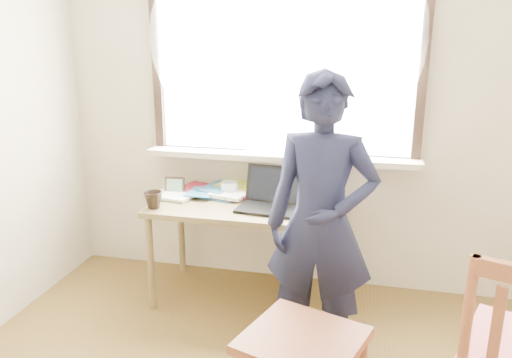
% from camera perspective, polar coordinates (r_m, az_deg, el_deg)
% --- Properties ---
extents(room_shell, '(3.52, 4.02, 2.61)m').
position_cam_1_polar(room_shell, '(1.58, -1.78, 13.10)').
color(room_shell, beige).
rests_on(room_shell, ground).
extents(desk, '(1.25, 0.62, 0.67)m').
position_cam_1_polar(desk, '(3.24, -0.85, -4.06)').
color(desk, brown).
rests_on(desk, ground).
extents(laptop, '(0.39, 0.33, 0.25)m').
position_cam_1_polar(laptop, '(3.14, 1.64, -2.24)').
color(laptop, black).
rests_on(laptop, desk).
extents(mug_white, '(0.16, 0.16, 0.09)m').
position_cam_1_polar(mug_white, '(3.38, -3.01, -1.12)').
color(mug_white, white).
rests_on(mug_white, desk).
extents(mug_dark, '(0.16, 0.16, 0.11)m').
position_cam_1_polar(mug_dark, '(3.19, -11.65, -2.37)').
color(mug_dark, black).
rests_on(mug_dark, desk).
extents(mouse, '(0.08, 0.06, 0.03)m').
position_cam_1_polar(mouse, '(3.04, 7.41, -3.85)').
color(mouse, black).
rests_on(mouse, desk).
extents(desk_clutter, '(0.84, 0.52, 0.05)m').
position_cam_1_polar(desk_clutter, '(3.39, -3.24, -1.49)').
color(desk_clutter, white).
rests_on(desk_clutter, desk).
extents(book_a, '(0.25, 0.28, 0.02)m').
position_cam_1_polar(book_a, '(3.47, -5.91, -1.34)').
color(book_a, white).
rests_on(book_a, desk).
extents(book_b, '(0.19, 0.25, 0.02)m').
position_cam_1_polar(book_b, '(3.38, 6.99, -1.89)').
color(book_b, white).
rests_on(book_b, desk).
extents(picture_frame, '(0.14, 0.03, 0.11)m').
position_cam_1_polar(picture_frame, '(3.45, -9.24, -0.81)').
color(picture_frame, black).
rests_on(picture_frame, desk).
extents(work_chair, '(0.59, 0.58, 0.48)m').
position_cam_1_polar(work_chair, '(2.28, 5.32, -19.03)').
color(work_chair, brown).
rests_on(work_chair, ground).
extents(person, '(0.59, 0.40, 1.57)m').
position_cam_1_polar(person, '(2.60, 7.44, -5.14)').
color(person, black).
rests_on(person, ground).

